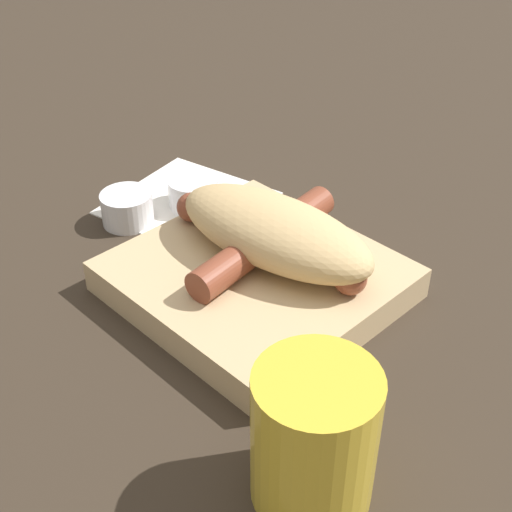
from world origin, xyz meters
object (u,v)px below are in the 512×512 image
at_px(condiment_cup_far, 127,210).
at_px(drink_glass, 314,438).
at_px(sausage, 265,240).
at_px(food_tray, 256,280).
at_px(condiment_cup_near, 194,195).
at_px(bread_roll, 273,231).

xyz_separation_m(condiment_cup_far, drink_glass, (0.32, -0.10, 0.03)).
xyz_separation_m(sausage, drink_glass, (0.17, -0.13, 0.01)).
distance_m(condiment_cup_far, drink_glass, 0.34).
height_order(condiment_cup_far, drink_glass, drink_glass).
bearing_deg(food_tray, drink_glass, -34.74).
xyz_separation_m(condiment_cup_near, drink_glass, (0.30, -0.16, 0.03)).
height_order(bread_roll, condiment_cup_near, bread_roll).
distance_m(sausage, condiment_cup_near, 0.14).
xyz_separation_m(food_tray, condiment_cup_far, (-0.16, -0.01, -0.00)).
xyz_separation_m(food_tray, bread_roll, (-0.00, 0.02, 0.04)).
distance_m(sausage, condiment_cup_far, 0.16).
bearing_deg(condiment_cup_near, bread_roll, -12.84).
height_order(food_tray, condiment_cup_far, condiment_cup_far).
bearing_deg(bread_roll, food_tray, -86.14).
bearing_deg(bread_roll, condiment_cup_near, 167.16).
bearing_deg(sausage, food_tray, -67.26).
distance_m(bread_roll, drink_glass, 0.21).
bearing_deg(bread_roll, drink_glass, -39.16).
bearing_deg(condiment_cup_far, sausage, 10.28).
bearing_deg(sausage, condiment_cup_near, 165.48).
bearing_deg(drink_glass, food_tray, 145.26).
relative_size(food_tray, condiment_cup_far, 4.21).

